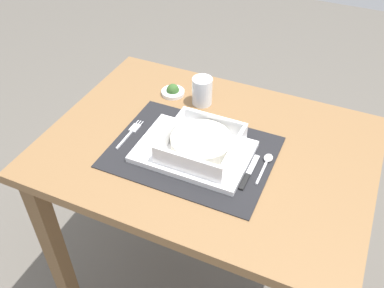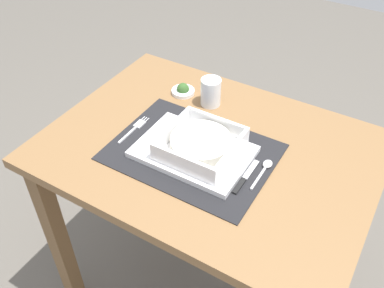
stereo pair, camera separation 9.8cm
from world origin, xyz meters
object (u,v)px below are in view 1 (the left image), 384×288
Objects in this scene: porridge_bowl at (201,144)px; fork at (132,132)px; dining_table at (207,176)px; condiment_saucer at (173,91)px; spoon at (267,161)px; drinking_glass at (202,92)px; butter_knife at (248,174)px.

porridge_bowl reaches higher than fork.
condiment_saucer reaches higher than dining_table.
spoon is at bearing 4.77° from fork.
spoon reaches higher than fork.
drinking_glass is 0.11m from condiment_saucer.
porridge_bowl is 0.18m from spoon.
drinking_glass reaches higher than dining_table.
butter_knife reaches higher than fork.
condiment_saucer is at bearing 130.66° from porridge_bowl.
dining_table is 0.26m from drinking_glass.
spoon is at bearing -34.46° from drinking_glass.
fork is at bearing 178.69° from porridge_bowl.
condiment_saucer is at bearing 83.83° from fork.
spoon is 0.87× the size of butter_knife.
spoon is 0.07m from butter_knife.
porridge_bowl is 2.17× the size of drinking_glass.
fork is at bearing -175.09° from spoon.
dining_table is 12.19× the size of condiment_saucer.
drinking_glass is (0.12, 0.22, 0.03)m from fork.
condiment_saucer is at bearing 152.35° from spoon.
condiment_saucer is (-0.20, 0.23, -0.03)m from porridge_bowl.
dining_table is 4.73× the size of porridge_bowl.
porridge_bowl is (-0.00, -0.05, 0.17)m from dining_table.
fork is 0.23m from condiment_saucer.
butter_knife is (0.14, -0.07, 0.13)m from dining_table.
porridge_bowl is at bearing 173.36° from butter_knife.
fork is at bearing -95.33° from condiment_saucer.
fork is 0.25m from drinking_glass.
dining_table is 10.27× the size of drinking_glass.
dining_table is 0.17m from porridge_bowl.
condiment_saucer is (0.02, 0.22, 0.01)m from fork.
drinking_glass is at bearing 135.57° from butter_knife.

